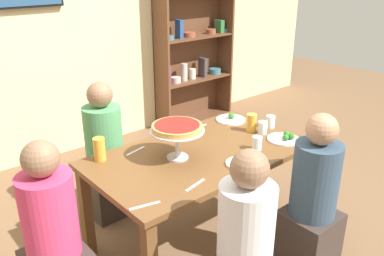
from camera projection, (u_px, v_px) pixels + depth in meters
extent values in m
plane|color=brown|center=(200.00, 237.00, 3.16)|extent=(12.00, 12.00, 0.00)
cube|color=beige|center=(60.00, 24.00, 4.17)|extent=(8.00, 0.12, 2.80)
cube|color=brown|center=(201.00, 154.00, 2.88)|extent=(1.59, 0.90, 0.04)
cube|color=brown|center=(303.00, 186.00, 3.19)|extent=(0.07, 0.07, 0.70)
cube|color=brown|center=(86.00, 212.00, 2.86)|extent=(0.07, 0.07, 0.70)
cube|color=brown|center=(232.00, 153.00, 3.74)|extent=(0.07, 0.07, 0.70)
cube|color=brown|center=(161.00, 43.00, 4.81)|extent=(0.03, 0.30, 2.20)
cube|color=brown|center=(225.00, 33.00, 5.45)|extent=(0.03, 0.30, 2.20)
cube|color=brown|center=(188.00, 36.00, 5.23)|extent=(1.10, 0.02, 2.20)
cube|color=brown|center=(195.00, 118.00, 5.54)|extent=(1.04, 0.28, 0.02)
cube|color=brown|center=(195.00, 79.00, 5.33)|extent=(1.04, 0.28, 0.02)
cube|color=brown|center=(195.00, 37.00, 5.12)|extent=(1.04, 0.28, 0.02)
cube|color=#7A3370|center=(166.00, 75.00, 5.00)|extent=(0.06, 0.13, 0.24)
cylinder|color=beige|center=(176.00, 80.00, 5.12)|extent=(0.13, 0.13, 0.07)
cylinder|color=beige|center=(184.00, 72.00, 5.18)|extent=(0.08, 0.08, 0.22)
cylinder|color=silver|center=(192.00, 74.00, 5.28)|extent=(0.09, 0.09, 0.13)
cube|color=#3D3838|center=(203.00, 67.00, 5.36)|extent=(0.05, 0.13, 0.25)
cylinder|color=#3D7084|center=(215.00, 71.00, 5.53)|extent=(0.16, 0.16, 0.07)
cylinder|color=#3D7084|center=(168.00, 38.00, 4.85)|extent=(0.14, 0.14, 0.05)
cube|color=navy|center=(179.00, 29.00, 4.92)|extent=(0.05, 0.10, 0.22)
cylinder|color=brown|center=(189.00, 35.00, 5.05)|extent=(0.15, 0.15, 0.05)
cylinder|color=brown|center=(211.00, 31.00, 5.27)|extent=(0.13, 0.13, 0.06)
cube|color=#2D6B38|center=(219.00, 26.00, 5.34)|extent=(0.07, 0.13, 0.16)
cylinder|color=#3D7084|center=(224.00, 30.00, 5.42)|extent=(0.11, 0.11, 0.04)
cube|color=#382D28|center=(307.00, 241.00, 2.76)|extent=(0.34, 0.34, 0.45)
cylinder|color=#33475B|center=(315.00, 180.00, 2.58)|extent=(0.30, 0.30, 0.50)
sphere|color=#A87A5B|center=(322.00, 129.00, 2.45)|extent=(0.20, 0.20, 0.20)
cylinder|color=#D63866|center=(49.00, 216.00, 2.21)|extent=(0.30, 0.30, 0.50)
sphere|color=#846047|center=(40.00, 159.00, 2.08)|extent=(0.20, 0.20, 0.20)
cube|color=#382D28|center=(108.00, 188.00, 3.40)|extent=(0.34, 0.34, 0.45)
cylinder|color=#4C935B|center=(103.00, 137.00, 3.22)|extent=(0.30, 0.30, 0.50)
sphere|color=#846047|center=(100.00, 95.00, 3.09)|extent=(0.20, 0.20, 0.20)
cylinder|color=silver|center=(246.00, 228.00, 2.11)|extent=(0.30, 0.30, 0.50)
sphere|color=#846047|center=(250.00, 169.00, 1.98)|extent=(0.20, 0.20, 0.20)
cylinder|color=silver|center=(178.00, 157.00, 2.78)|extent=(0.15, 0.15, 0.01)
cylinder|color=silver|center=(177.00, 144.00, 2.74)|extent=(0.03, 0.03, 0.19)
cylinder|color=silver|center=(177.00, 130.00, 2.70)|extent=(0.37, 0.37, 0.01)
cylinder|color=tan|center=(177.00, 127.00, 2.70)|extent=(0.34, 0.34, 0.04)
cylinder|color=maroon|center=(177.00, 125.00, 2.69)|extent=(0.30, 0.30, 0.00)
cylinder|color=white|center=(283.00, 139.00, 3.06)|extent=(0.24, 0.24, 0.01)
sphere|color=#2D7028|center=(286.00, 138.00, 3.01)|extent=(0.05, 0.05, 0.05)
sphere|color=#2D7028|center=(287.00, 136.00, 3.04)|extent=(0.05, 0.05, 0.05)
sphere|color=#2D7028|center=(291.00, 136.00, 3.03)|extent=(0.05, 0.05, 0.05)
sphere|color=#2D7028|center=(286.00, 134.00, 3.07)|extent=(0.05, 0.05, 0.05)
cylinder|color=white|center=(242.00, 164.00, 2.69)|extent=(0.22, 0.22, 0.01)
sphere|color=#2D7028|center=(242.00, 159.00, 2.69)|extent=(0.04, 0.04, 0.04)
sphere|color=#2D7028|center=(245.00, 163.00, 2.63)|extent=(0.05, 0.05, 0.05)
sphere|color=#2D7028|center=(245.00, 160.00, 2.68)|extent=(0.04, 0.04, 0.04)
cylinder|color=white|center=(231.00, 120.00, 3.44)|extent=(0.25, 0.25, 0.01)
sphere|color=#2D7028|center=(232.00, 115.00, 3.46)|extent=(0.04, 0.04, 0.04)
sphere|color=#2D7028|center=(231.00, 116.00, 3.43)|extent=(0.05, 0.05, 0.05)
cylinder|color=gold|center=(99.00, 149.00, 2.72)|extent=(0.08, 0.08, 0.16)
cylinder|color=gold|center=(252.00, 123.00, 3.20)|extent=(0.08, 0.08, 0.14)
cylinder|color=white|center=(270.00, 122.00, 3.28)|extent=(0.07, 0.07, 0.10)
cylinder|color=white|center=(263.00, 128.00, 3.16)|extent=(0.07, 0.07, 0.10)
cylinder|color=white|center=(257.00, 143.00, 2.89)|extent=(0.07, 0.07, 0.10)
cube|color=silver|center=(135.00, 151.00, 2.88)|extent=(0.18, 0.06, 0.00)
cube|color=silver|center=(199.00, 127.00, 3.29)|extent=(0.18, 0.04, 0.00)
cube|color=silver|center=(145.00, 206.00, 2.23)|extent=(0.18, 0.06, 0.00)
cube|color=silver|center=(195.00, 185.00, 2.44)|extent=(0.18, 0.05, 0.00)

